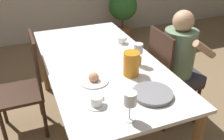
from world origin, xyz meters
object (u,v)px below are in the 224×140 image
at_px(chair_person_side, 168,76).
at_px(person_seated, 181,60).
at_px(teacup_across, 122,41).
at_px(chair_opposite, 26,85).
at_px(wine_glass_juice, 130,100).
at_px(wine_glass_water, 138,49).
at_px(teacup_near_person, 97,102).
at_px(serving_tray, 152,94).
at_px(red_pitcher, 131,64).
at_px(bread_plate, 94,79).
at_px(potted_plant, 123,9).

relative_size(chair_person_side, person_seated, 0.84).
bearing_deg(person_seated, teacup_across, -135.89).
bearing_deg(teacup_across, person_seated, -45.89).
height_order(chair_opposite, person_seated, person_seated).
height_order(person_seated, wine_glass_juice, person_seated).
bearing_deg(person_seated, wine_glass_water, -86.33).
xyz_separation_m(chair_opposite, teacup_across, (0.99, 0.05, 0.28)).
relative_size(chair_opposite, teacup_near_person, 7.12).
bearing_deg(serving_tray, red_pitcher, 92.82).
bearing_deg(red_pitcher, wine_glass_juice, -116.20).
height_order(chair_person_side, teacup_near_person, chair_person_side).
height_order(chair_person_side, bread_plate, chair_person_side).
bearing_deg(wine_glass_juice, potted_plant, 67.01).
relative_size(teacup_near_person, teacup_across, 1.00).
height_order(teacup_near_person, teacup_across, same).
relative_size(chair_person_side, bread_plate, 4.41).
bearing_deg(teacup_across, bread_plate, -129.46).
bearing_deg(wine_glass_water, wine_glass_juice, -120.44).
distance_m(chair_person_side, teacup_across, 0.59).
bearing_deg(serving_tray, bread_plate, 135.02).
bearing_deg(teacup_near_person, teacup_across, 57.54).
bearing_deg(bread_plate, wine_glass_juice, -81.95).
bearing_deg(person_seated, chair_opposite, -105.35).
height_order(teacup_near_person, serving_tray, teacup_near_person).
relative_size(teacup_near_person, potted_plant, 0.16).
bearing_deg(red_pitcher, potted_plant, 67.67).
height_order(person_seated, teacup_near_person, person_seated).
distance_m(red_pitcher, potted_plant, 2.67).
relative_size(wine_glass_water, serving_tray, 0.67).
bearing_deg(wine_glass_water, red_pitcher, -133.25).
xyz_separation_m(red_pitcher, wine_glass_juice, (-0.24, -0.49, 0.05)).
relative_size(person_seated, wine_glass_juice, 5.98).
distance_m(person_seated, teacup_across, 0.62).
xyz_separation_m(red_pitcher, potted_plant, (1.01, 2.45, -0.32)).
relative_size(chair_opposite, person_seated, 0.84).
relative_size(chair_person_side, chair_opposite, 1.00).
distance_m(person_seated, red_pitcher, 0.65).
distance_m(chair_person_side, chair_opposite, 1.37).
bearing_deg(person_seated, serving_tray, -50.63).
xyz_separation_m(person_seated, potted_plant, (0.40, 2.28, -0.16)).
xyz_separation_m(teacup_near_person, teacup_across, (0.57, 0.89, 0.00)).
distance_m(chair_person_side, person_seated, 0.21).
height_order(chair_opposite, serving_tray, chair_opposite).
bearing_deg(teacup_across, serving_tray, -100.09).
height_order(wine_glass_water, serving_tray, wine_glass_water).
distance_m(person_seated, teacup_near_person, 1.10).
bearing_deg(chair_opposite, wine_glass_water, -114.23).
relative_size(wine_glass_juice, serving_tray, 0.68).
distance_m(red_pitcher, bread_plate, 0.32).
relative_size(chair_opposite, wine_glass_juice, 5.02).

